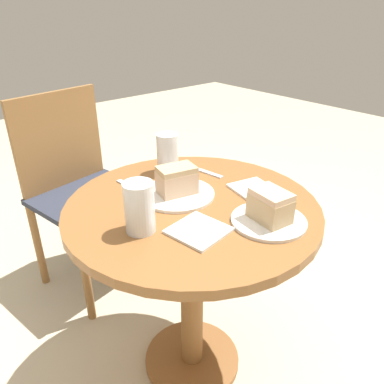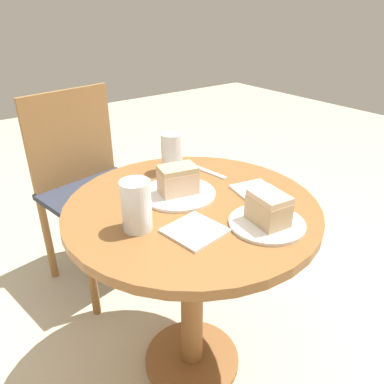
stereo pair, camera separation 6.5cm
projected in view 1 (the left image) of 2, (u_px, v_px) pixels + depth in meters
ground_plane at (192, 360)px, 1.46m from camera, size 8.00×8.00×0.00m
table at (192, 245)px, 1.21m from camera, size 0.78×0.78×0.70m
chair at (82, 187)px, 1.73m from camera, size 0.52×0.49×0.90m
plate_near at (177, 194)px, 1.19m from camera, size 0.24×0.24×0.01m
plate_far at (269, 221)px, 1.04m from camera, size 0.21×0.21×0.01m
cake_slice_near at (177, 180)px, 1.17m from camera, size 0.13×0.10×0.09m
cake_slice_far at (270, 206)px, 1.02m from camera, size 0.09×0.12×0.09m
glass_lemonade at (168, 155)px, 1.33m from camera, size 0.08×0.08×0.14m
glass_water at (140, 210)px, 0.98m from camera, size 0.08×0.08×0.14m
napkin_stack at (199, 231)px, 1.00m from camera, size 0.16×0.16×0.01m
fork at (135, 189)px, 1.23m from camera, size 0.03×0.18×0.00m
spoon at (205, 172)px, 1.35m from camera, size 0.04×0.16×0.00m
napkin_side at (253, 189)px, 1.22m from camera, size 0.15×0.15×0.01m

